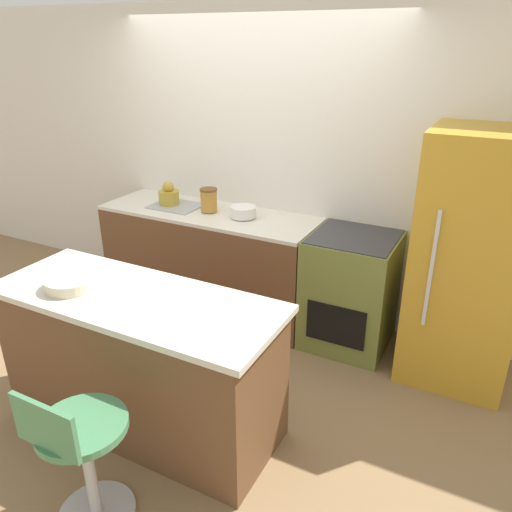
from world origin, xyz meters
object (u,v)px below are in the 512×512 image
object	(u,v)px
kettle	(169,195)
mixing_bowl	(243,212)
oven_range	(350,291)
refrigerator	(469,262)
stool_chair	(82,455)

from	to	relation	value
kettle	mixing_bowl	size ratio (longest dim) A/B	0.98
oven_range	kettle	size ratio (longest dim) A/B	4.43
oven_range	refrigerator	bearing A→B (deg)	-1.64
stool_chair	kettle	bearing A→B (deg)	115.83
oven_range	kettle	world-z (taller)	kettle
oven_range	stool_chair	world-z (taller)	oven_range
refrigerator	kettle	world-z (taller)	refrigerator
kettle	mixing_bowl	distance (m)	0.76
stool_chair	oven_range	bearing A→B (deg)	73.76
refrigerator	mixing_bowl	bearing A→B (deg)	179.02
oven_range	mixing_bowl	world-z (taller)	mixing_bowl
refrigerator	stool_chair	size ratio (longest dim) A/B	2.06
stool_chair	kettle	size ratio (longest dim) A/B	4.15
stool_chair	kettle	xyz separation A→B (m)	(-1.08, 2.24, 0.57)
refrigerator	stool_chair	bearing A→B (deg)	-123.68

